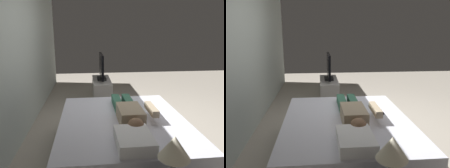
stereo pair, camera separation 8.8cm
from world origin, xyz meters
The scene contains 9 objects.
ground_plane centered at (0.00, 0.00, 0.00)m, with size 10.00×10.00×0.00m, color #ADA393.
back_wall centered at (0.40, 1.97, 1.40)m, with size 6.40×0.10×2.80m, color silver.
bed centered at (-0.89, 0.51, 0.26)m, with size 1.99×1.63×0.54m.
pillow centered at (-1.57, 0.51, 0.60)m, with size 0.48×0.34×0.12m, color white.
person centered at (-0.86, 0.43, 0.62)m, with size 1.26×0.46×0.18m.
remote centered at (-0.71, 0.02, 0.55)m, with size 0.15×0.04×0.02m, color black.
tv_stand centered at (1.58, 0.62, 0.25)m, with size 1.10×0.40×0.50m, color #B7B2AD.
tv centered at (1.58, 0.62, 0.78)m, with size 0.88×0.20×0.59m.
lamp centered at (-2.19, 0.37, 0.85)m, with size 0.22×0.22×0.42m.
Camera 2 is at (-3.52, 0.85, 1.63)m, focal length 36.39 mm.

